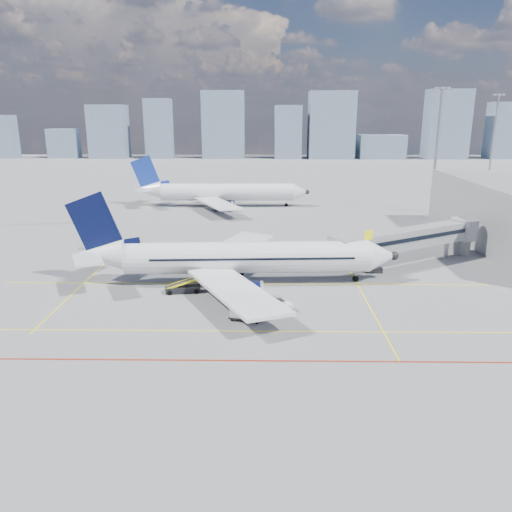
{
  "coord_description": "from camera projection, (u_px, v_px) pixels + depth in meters",
  "views": [
    {
      "loc": [
        2.34,
        -50.42,
        20.29
      ],
      "look_at": [
        1.47,
        6.57,
        4.0
      ],
      "focal_mm": 35.0,
      "sensor_mm": 36.0,
      "label": 1
    }
  ],
  "objects": [
    {
      "name": "belt_loader",
      "position": [
        184.0,
        287.0,
        58.65
      ],
      "size": [
        5.9,
        2.28,
        2.36
      ],
      "rotation": [
        0.0,
        0.0,
        0.17
      ],
      "color": "black",
      "rests_on": "ground"
    },
    {
      "name": "ramp_worker",
      "position": [
        272.0,
        307.0,
        52.38
      ],
      "size": [
        0.42,
        0.59,
        1.51
      ],
      "primitive_type": "imported",
      "rotation": [
        0.0,
        0.0,
        1.46
      ],
      "color": "yellow",
      "rests_on": "ground"
    },
    {
      "name": "cargo_dolly",
      "position": [
        246.0,
        311.0,
        50.64
      ],
      "size": [
        3.61,
        2.27,
        1.83
      ],
      "rotation": [
        0.0,
        0.0,
        -0.25
      ],
      "color": "black",
      "rests_on": "ground"
    },
    {
      "name": "distant_skyline",
      "position": [
        287.0,
        130.0,
        232.94
      ],
      "size": [
        247.32,
        14.87,
        31.11
      ],
      "color": "slate",
      "rests_on": "ground"
    },
    {
      "name": "second_aircraft",
      "position": [
        220.0,
        192.0,
        112.56
      ],
      "size": [
        40.07,
        34.92,
        11.67
      ],
      "rotation": [
        0.0,
        0.0,
        0.01
      ],
      "color": "silver",
      "rests_on": "ground"
    },
    {
      "name": "floodlight_mast_far",
      "position": [
        493.0,
        139.0,
        135.92
      ],
      "size": [
        3.2,
        0.61,
        25.45
      ],
      "color": "gray",
      "rests_on": "ground"
    },
    {
      "name": "apron_markings",
      "position": [
        234.0,
        322.0,
        50.33
      ],
      "size": [
        90.0,
        35.12,
        0.01
      ],
      "color": "#FDF00D",
      "rests_on": "ground"
    },
    {
      "name": "terminal_block",
      "position": [
        506.0,
        216.0,
        77.12
      ],
      "size": [
        10.0,
        42.0,
        10.0
      ],
      "color": "gray",
      "rests_on": "ground"
    },
    {
      "name": "jet_bridge",
      "position": [
        416.0,
        238.0,
        68.97
      ],
      "size": [
        23.55,
        15.78,
        6.3
      ],
      "color": "gray",
      "rests_on": "ground"
    },
    {
      "name": "floodlight_mast_ne",
      "position": [
        437.0,
        148.0,
        102.67
      ],
      "size": [
        3.2,
        0.61,
        25.45
      ],
      "color": "gray",
      "rests_on": "ground"
    },
    {
      "name": "baggage_tug",
      "position": [
        281.0,
        306.0,
        52.63
      ],
      "size": [
        2.45,
        2.0,
        1.49
      ],
      "rotation": [
        0.0,
        0.0,
        0.39
      ],
      "color": "silver",
      "rests_on": "ground"
    },
    {
      "name": "main_aircraft",
      "position": [
        234.0,
        258.0,
        61.24
      ],
      "size": [
        40.3,
        35.09,
        11.75
      ],
      "rotation": [
        0.0,
        0.0,
        0.05
      ],
      "color": "silver",
      "rests_on": "ground"
    },
    {
      "name": "ground",
      "position": [
        242.0,
        308.0,
        54.08
      ],
      "size": [
        420.0,
        420.0,
        0.0
      ],
      "primitive_type": "plane",
      "color": "gray",
      "rests_on": "ground"
    }
  ]
}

